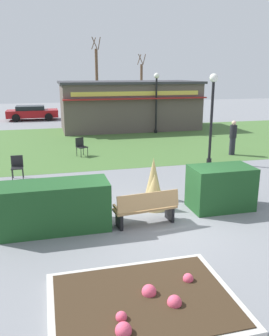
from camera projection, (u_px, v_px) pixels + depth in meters
name	position (u px, v px, depth m)	size (l,w,h in m)	color
ground_plane	(164.00, 223.00, 9.50)	(80.00, 80.00, 0.00)	slate
lawn_patch	(99.00, 142.00, 20.36)	(36.00, 12.00, 0.01)	#446B33
flower_bed	(144.00, 303.00, 6.10)	(3.26, 2.45, 0.32)	beige
park_bench	(146.00, 208.00, 9.28)	(1.75, 0.70, 0.95)	tan
hedge_left	(55.00, 206.00, 9.00)	(2.77, 1.10, 1.25)	#1E4C23
hedge_right	(221.00, 188.00, 10.40)	(1.82, 1.10, 1.28)	#1E4C23
ornamental_grass_behind_left	(71.00, 191.00, 10.57)	(0.78, 0.78, 0.97)	tan
ornamental_grass_behind_right	(153.00, 178.00, 11.21)	(0.58, 0.58, 1.35)	tan
ornamental_grass_behind_center	(155.00, 191.00, 10.41)	(0.78, 0.78, 1.07)	tan
lamppost_mid	(212.00, 108.00, 15.15)	(0.36, 0.36, 3.90)	black
lamppost_far	(156.00, 95.00, 22.86)	(0.36, 0.36, 3.90)	black
trash_bin	(37.00, 206.00, 9.52)	(0.52, 0.52, 0.87)	#2D4233
food_kiosk	(129.00, 105.00, 25.04)	(9.77, 4.91, 3.33)	#594C47
cafe_chair_center	(17.00, 165.00, 13.34)	(0.45, 0.45, 0.89)	black
cafe_chair_north	(81.00, 145.00, 16.96)	(0.59, 0.59, 0.89)	black
person_strolling	(233.00, 138.00, 17.12)	(0.34, 0.34, 1.69)	#23232D
parked_car_west_slot	(32.00, 112.00, 29.67)	(4.21, 2.07, 1.20)	maroon
tree_left_bg	(141.00, 85.00, 38.86)	(0.91, 0.96, 5.82)	brown
tree_right_bg	(97.00, 80.00, 34.36)	(0.91, 0.96, 7.15)	brown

